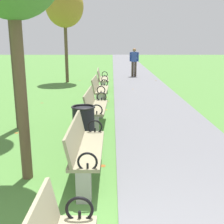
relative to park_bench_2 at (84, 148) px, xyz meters
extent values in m
cube|color=slate|center=(1.76, 15.39, -0.48)|extent=(2.51, 44.00, 0.02)
torus|color=black|center=(0.12, -1.83, 0.10)|extent=(0.27, 0.03, 0.27)
cylinder|color=black|center=(0.12, -1.83, 0.02)|extent=(0.03, 0.03, 0.12)
cube|color=gray|center=(0.05, 0.00, -0.01)|extent=(0.45, 1.60, 0.05)
cube|color=gray|center=(-0.14, 0.00, 0.21)|extent=(0.13, 1.60, 0.40)
cube|color=#99968E|center=(0.05, -0.74, -0.26)|extent=(0.20, 0.12, 0.45)
cube|color=#99968E|center=(0.06, 0.74, -0.26)|extent=(0.20, 0.12, 0.45)
torus|color=black|center=(0.11, -0.76, 0.10)|extent=(0.27, 0.03, 0.27)
cylinder|color=black|center=(0.11, -0.76, 0.02)|extent=(0.03, 0.03, 0.12)
torus|color=black|center=(0.12, 0.76, 0.10)|extent=(0.27, 0.03, 0.27)
cylinder|color=black|center=(0.12, 0.76, 0.02)|extent=(0.03, 0.03, 0.12)
cube|color=gray|center=(0.05, 2.79, -0.01)|extent=(0.50, 1.62, 0.05)
cube|color=gray|center=(-0.14, 2.80, 0.21)|extent=(0.18, 1.60, 0.40)
cube|color=#99968E|center=(0.03, 2.05, -0.26)|extent=(0.20, 0.13, 0.45)
cube|color=#99968E|center=(0.08, 3.53, -0.26)|extent=(0.20, 0.13, 0.45)
torus|color=black|center=(0.08, 2.03, 0.10)|extent=(0.27, 0.04, 0.27)
cylinder|color=black|center=(0.08, 2.03, 0.02)|extent=(0.03, 0.03, 0.12)
torus|color=black|center=(0.14, 3.55, 0.10)|extent=(0.27, 0.04, 0.27)
cylinder|color=black|center=(0.14, 3.55, 0.02)|extent=(0.03, 0.03, 0.12)
cube|color=gray|center=(0.05, 5.41, -0.01)|extent=(0.50, 1.62, 0.05)
cube|color=gray|center=(-0.14, 5.41, 0.21)|extent=(0.18, 1.60, 0.40)
cube|color=#99968E|center=(0.02, 4.67, -0.26)|extent=(0.20, 0.13, 0.45)
cube|color=#99968E|center=(0.08, 6.14, -0.26)|extent=(0.20, 0.13, 0.45)
torus|color=black|center=(0.08, 4.64, 0.10)|extent=(0.27, 0.04, 0.27)
cylinder|color=black|center=(0.08, 4.64, 0.02)|extent=(0.03, 0.03, 0.12)
torus|color=black|center=(0.14, 6.16, 0.10)|extent=(0.27, 0.04, 0.27)
cylinder|color=black|center=(0.14, 6.16, 0.02)|extent=(0.03, 0.03, 0.12)
cube|color=gray|center=(0.05, 8.06, -0.01)|extent=(0.48, 1.61, 0.05)
cube|color=gray|center=(-0.14, 8.05, 0.21)|extent=(0.16, 1.60, 0.40)
cube|color=#99968E|center=(0.07, 7.32, -0.26)|extent=(0.20, 0.13, 0.45)
cube|color=#99968E|center=(0.03, 8.80, -0.26)|extent=(0.20, 0.13, 0.45)
torus|color=black|center=(0.13, 7.30, 0.10)|extent=(0.27, 0.04, 0.27)
cylinder|color=black|center=(0.13, 7.30, 0.02)|extent=(0.03, 0.03, 0.12)
torus|color=black|center=(0.09, 8.82, 0.10)|extent=(0.27, 0.04, 0.27)
cylinder|color=black|center=(0.09, 8.82, 0.02)|extent=(0.03, 0.03, 0.12)
cylinder|color=brown|center=(-0.91, -0.03, 0.85)|extent=(0.16, 0.16, 2.66)
cylinder|color=#4C3D2D|center=(-1.84, 2.63, 1.54)|extent=(0.20, 0.20, 4.06)
cylinder|color=brown|center=(-1.86, 10.41, 1.04)|extent=(0.16, 0.16, 3.04)
ellipsoid|color=olive|center=(-1.86, 10.41, 3.20)|extent=(1.82, 1.82, 2.01)
cylinder|color=#3D3328|center=(1.63, 12.64, -0.04)|extent=(0.14, 0.14, 0.85)
cylinder|color=#3D3328|center=(1.79, 12.63, -0.04)|extent=(0.14, 0.14, 0.85)
cube|color=#2D4799|center=(1.71, 12.63, 0.66)|extent=(0.36, 0.26, 0.56)
sphere|color=#9E7051|center=(1.71, 12.63, 1.05)|extent=(0.20, 0.20, 0.20)
cylinder|color=#2D4799|center=(1.49, 12.66, 0.66)|extent=(0.09, 0.09, 0.52)
cylinder|color=#2D4799|center=(1.93, 12.61, 0.66)|extent=(0.09, 0.09, 0.52)
cylinder|color=black|center=(-0.15, 1.36, -0.09)|extent=(0.44, 0.44, 0.80)
torus|color=black|center=(-0.15, 1.36, 0.33)|extent=(0.48, 0.48, 0.04)
cylinder|color=#93511E|center=(0.26, 0.39, -0.48)|extent=(0.11, 0.11, 0.00)
cylinder|color=#AD6B23|center=(1.34, 8.19, -0.46)|extent=(0.08, 0.08, 0.00)
cylinder|color=#BC842D|center=(0.22, 6.46, -0.48)|extent=(0.10, 0.10, 0.00)
cylinder|color=brown|center=(-1.99, 5.46, -0.48)|extent=(0.14, 0.14, 0.00)
cylinder|color=#AD6B23|center=(-1.30, 11.05, -0.48)|extent=(0.09, 0.09, 0.00)
cylinder|color=brown|center=(2.75, 10.90, -0.46)|extent=(0.13, 0.13, 0.00)
cylinder|color=#93511E|center=(-1.81, 2.19, -0.48)|extent=(0.11, 0.11, 0.00)
cylinder|color=#AD6B23|center=(0.30, 5.75, -0.48)|extent=(0.10, 0.10, 0.00)
cylinder|color=#AD6B23|center=(0.23, 4.47, -0.48)|extent=(0.13, 0.13, 0.00)
cylinder|color=gold|center=(0.16, 10.42, -0.48)|extent=(0.13, 0.13, 0.00)
camera|label=1|loc=(0.43, -4.19, 1.64)|focal=46.02mm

